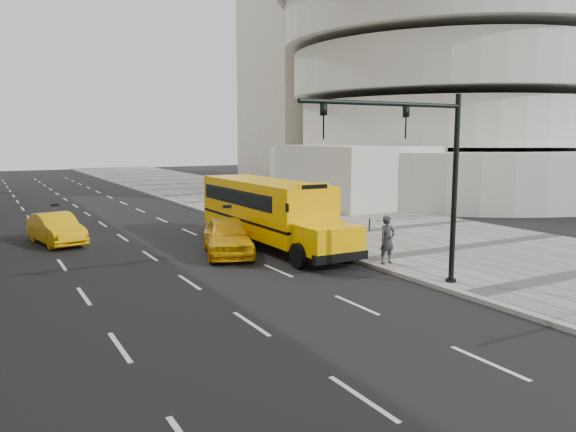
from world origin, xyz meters
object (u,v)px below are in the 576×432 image
taxi_near (228,236)px  pedestrian (387,240)px  taxi_far (56,229)px  school_bus (267,207)px  traffic_signal (423,166)px

taxi_near → pedestrian: size_ratio=2.53×
taxi_far → taxi_near: bearing=-56.5°
school_bus → taxi_near: bearing=-154.4°
traffic_signal → pedestrian: bearing=68.6°
taxi_near → taxi_far: bearing=151.7°
taxi_near → taxi_far: taxi_near is taller
taxi_far → traffic_signal: size_ratio=0.68×
taxi_far → pedestrian: bearing=-58.1°
school_bus → taxi_near: 2.93m
taxi_near → traffic_signal: (3.19, -8.41, 3.28)m
taxi_near → pedestrian: pedestrian is taller
pedestrian → traffic_signal: 4.58m
taxi_far → traffic_signal: traffic_signal is taller
taxi_near → pedestrian: bearing=-31.9°
taxi_far → pedestrian: (10.54, -11.42, 0.37)m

